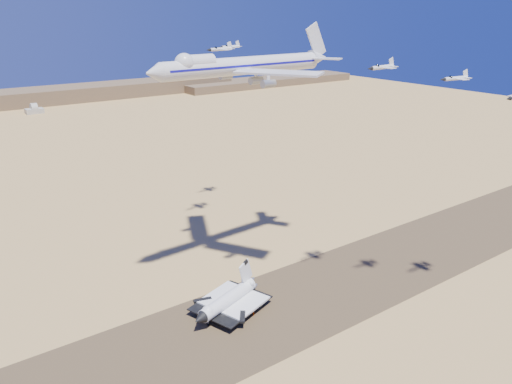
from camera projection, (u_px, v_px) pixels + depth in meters
ground at (235, 327)px, 181.78m from camera, size 1200.00×1200.00×0.00m
runway at (235, 326)px, 181.77m from camera, size 600.00×50.00×0.06m
ridgeline at (45, 99)px, 618.18m from camera, size 960.00×90.00×18.00m
shuttle at (228, 301)px, 189.36m from camera, size 35.42×28.51×17.25m
carrier_747 at (239, 66)px, 191.19m from camera, size 86.86×67.33×21.67m
crew_a at (249, 310)px, 190.02m from camera, size 0.40×0.61×1.65m
crew_b at (257, 307)px, 192.34m from camera, size 0.85×0.99×1.77m
crew_c at (254, 314)px, 187.92m from camera, size 1.18×0.83×1.82m
chase_jet_a at (382, 67)px, 173.36m from camera, size 15.34×8.40×3.82m
chase_jet_b at (455, 78)px, 167.84m from camera, size 13.81×7.52×3.44m
chase_jet_d at (220, 49)px, 232.06m from camera, size 16.30×9.20×4.10m
chase_jet_e at (230, 47)px, 260.54m from camera, size 14.96×8.40×3.75m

